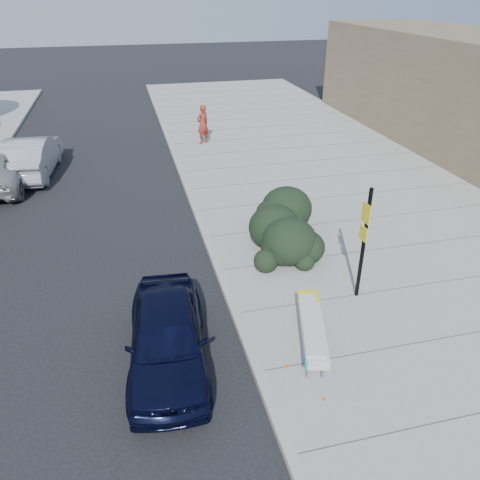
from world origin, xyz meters
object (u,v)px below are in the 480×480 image
object	(u,v)px
wagon_silver	(31,156)
sedan_navy	(167,337)
sign_post	(364,238)
bike_rack	(279,236)
pedestrian	(203,124)
bench	(312,327)

from	to	relation	value
wagon_silver	sedan_navy	bearing A→B (deg)	113.04
sign_post	wagon_silver	bearing A→B (deg)	125.01
sign_post	sedan_navy	size ratio (longest dim) A/B	0.73
bike_rack	sedan_navy	bearing A→B (deg)	-114.07
bike_rack	sedan_navy	xyz separation A→B (m)	(-3.59, -3.51, -0.09)
pedestrian	sedan_navy	bearing A→B (deg)	46.54
bike_rack	wagon_silver	world-z (taller)	wagon_silver
sign_post	wagon_silver	xyz separation A→B (m)	(-9.21, 11.64, -1.00)
bench	wagon_silver	world-z (taller)	wagon_silver
bench	bike_rack	world-z (taller)	bike_rack
sedan_navy	pedestrian	world-z (taller)	pedestrian
bike_rack	sign_post	size ratio (longest dim) A/B	0.36
bike_rack	wagon_silver	xyz separation A→B (m)	(-7.92, 9.22, 0.03)
sedan_navy	pedestrian	bearing A→B (deg)	82.50
bench	wagon_silver	distance (m)	15.10
sedan_navy	bike_rack	bearing A→B (deg)	49.57
sedan_navy	bench	bearing A→B (deg)	-3.26
wagon_silver	sign_post	bearing A→B (deg)	132.65
bike_rack	sedan_navy	distance (m)	5.02
sedan_navy	wagon_silver	distance (m)	13.45
bench	sign_post	bearing A→B (deg)	55.92
sign_post	pedestrian	world-z (taller)	sign_post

